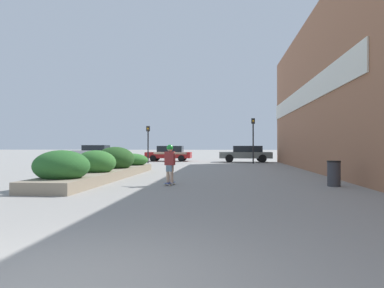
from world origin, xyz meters
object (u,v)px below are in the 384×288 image
(traffic_light_left, at_px, (148,138))
(traffic_light_right, at_px, (253,133))
(skateboarder, at_px, (170,160))
(car_leftmost, at_px, (169,153))
(skateboard, at_px, (170,183))
(trash_bin, at_px, (334,173))
(car_center_right, at_px, (246,153))
(car_rightmost, at_px, (318,153))
(car_center_left, at_px, (95,152))

(traffic_light_left, relative_size, traffic_light_right, 0.84)
(skateboarder, relative_size, car_leftmost, 0.32)
(traffic_light_left, bearing_deg, skateboarder, -74.50)
(car_leftmost, bearing_deg, skateboard, -170.64)
(trash_bin, bearing_deg, car_leftmost, 114.44)
(skateboard, relative_size, car_center_right, 0.13)
(car_rightmost, relative_size, traffic_light_right, 1.04)
(trash_bin, bearing_deg, skateboarder, -178.02)
(car_center_left, height_order, traffic_light_left, traffic_light_left)
(car_rightmost, bearing_deg, car_center_left, -84.27)
(skateboarder, xyz_separation_m, traffic_light_left, (-4.49, 16.17, 1.24))
(traffic_light_right, bearing_deg, skateboarder, -104.74)
(car_center_left, height_order, traffic_light_right, traffic_light_right)
(car_rightmost, bearing_deg, trash_bin, -13.44)
(car_leftmost, distance_m, car_center_right, 7.32)
(skateboard, relative_size, trash_bin, 0.70)
(car_leftmost, bearing_deg, traffic_light_left, 164.32)
(car_center_left, bearing_deg, traffic_light_right, -108.13)
(trash_bin, distance_m, traffic_light_left, 19.06)
(skateboarder, bearing_deg, car_rightmost, 79.12)
(car_center_left, relative_size, traffic_light_left, 1.36)
(car_center_left, xyz_separation_m, car_center_right, (15.06, -2.52, -0.02))
(car_rightmost, bearing_deg, skateboard, -25.66)
(skateboard, relative_size, car_leftmost, 0.15)
(car_rightmost, height_order, traffic_light_right, traffic_light_right)
(car_center_left, distance_m, traffic_light_left, 8.65)
(car_leftmost, bearing_deg, skateboarder, -170.64)
(car_leftmost, xyz_separation_m, traffic_light_right, (7.65, -3.87, 1.77))
(skateboarder, bearing_deg, skateboard, 106.57)
(car_center_right, height_order, traffic_light_left, traffic_light_left)
(traffic_light_right, bearing_deg, car_rightmost, 46.01)
(car_rightmost, xyz_separation_m, traffic_light_right, (-7.09, -7.35, 1.75))
(skateboard, height_order, traffic_light_left, traffic_light_left)
(skateboarder, relative_size, traffic_light_left, 0.44)
(skateboard, relative_size, car_rightmost, 0.16)
(trash_bin, relative_size, car_center_right, 0.19)
(traffic_light_left, bearing_deg, trash_bin, -57.27)
(car_leftmost, distance_m, car_rightmost, 15.14)
(car_center_left, relative_size, traffic_light_right, 1.14)
(car_leftmost, relative_size, car_rightmost, 1.11)
(car_leftmost, relative_size, traffic_light_right, 1.15)
(skateboard, xyz_separation_m, traffic_light_right, (4.31, 16.39, 2.46))
(skateboarder, relative_size, car_rightmost, 0.35)
(car_leftmost, height_order, traffic_light_left, traffic_light_left)
(skateboard, height_order, car_rightmost, car_rightmost)
(car_center_left, relative_size, car_center_right, 0.92)
(trash_bin, bearing_deg, skateboard, -178.02)
(car_center_left, bearing_deg, traffic_light_left, -128.25)
(car_leftmost, distance_m, car_center_left, 7.95)
(car_rightmost, bearing_deg, skateboarder, -25.66)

